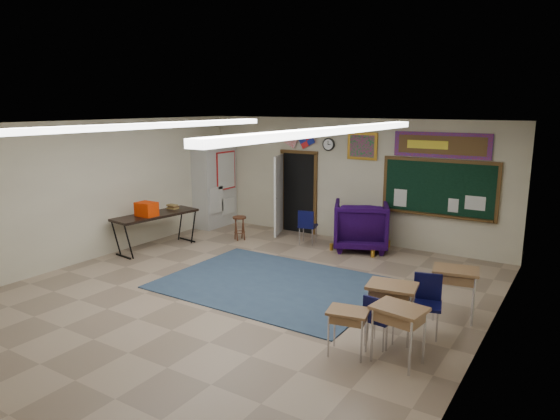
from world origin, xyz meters
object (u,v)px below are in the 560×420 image
Objects in this scene: student_desk_front_left at (391,308)px; student_desk_front_right at (454,291)px; wooden_stool at (240,228)px; folding_table at (156,230)px; wingback_armchair at (361,225)px.

student_desk_front_right is (0.59, 1.20, -0.00)m from student_desk_front_left.
wooden_stool is at bearing 149.58° from student_desk_front_right.
student_desk_front_left is 5.97m from wooden_stool.
folding_table is at bearing -124.70° from wooden_stool.
student_desk_front_left is at bearing -5.25° from folding_table.
wingback_armchair is at bearing 123.25° from student_desk_front_right.
student_desk_front_left is (2.22, -4.02, -0.11)m from wingback_armchair.
wingback_armchair is 1.52× the size of student_desk_front_right.
folding_table is at bearing 157.91° from student_desk_front_left.
student_desk_front_left reaches higher than wooden_stool.
student_desk_front_left is at bearing -127.96° from student_desk_front_right.
folding_table reaches higher than student_desk_front_right.
wingback_armchair is 1.52× the size of student_desk_front_left.
student_desk_front_right reaches higher than wooden_stool.
student_desk_front_right is at bearing 110.68° from wingback_armchair.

